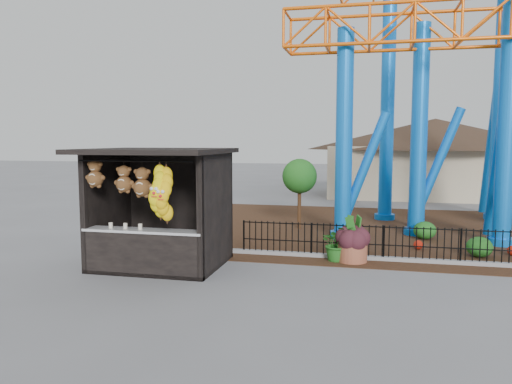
% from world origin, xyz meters
% --- Properties ---
extents(ground, '(120.00, 120.00, 0.00)m').
position_xyz_m(ground, '(0.00, 0.00, 0.00)').
color(ground, slate).
rests_on(ground, ground).
extents(mulch_bed, '(18.00, 12.00, 0.02)m').
position_xyz_m(mulch_bed, '(4.00, 8.00, 0.01)').
color(mulch_bed, '#331E11').
rests_on(mulch_bed, ground).
extents(curb, '(18.00, 0.18, 0.12)m').
position_xyz_m(curb, '(4.00, 3.00, 0.06)').
color(curb, gray).
rests_on(curb, ground).
extents(prize_booth, '(3.50, 3.40, 3.12)m').
position_xyz_m(prize_booth, '(-2.98, 0.92, 1.52)').
color(prize_booth, black).
rests_on(prize_booth, ground).
extents(picket_fence, '(12.20, 0.06, 1.00)m').
position_xyz_m(picket_fence, '(4.90, 3.00, 0.50)').
color(picket_fence, black).
rests_on(picket_fence, ground).
extents(roller_coaster, '(11.00, 6.37, 10.82)m').
position_xyz_m(roller_coaster, '(5.12, 8.23, 6.44)').
color(roller_coaster, blue).
rests_on(roller_coaster, ground).
extents(terracotta_planter, '(0.83, 0.83, 0.56)m').
position_xyz_m(terracotta_planter, '(1.96, 2.69, 0.28)').
color(terracotta_planter, '#964E36').
rests_on(terracotta_planter, ground).
extents(planter_foliage, '(0.70, 0.70, 0.64)m').
position_xyz_m(planter_foliage, '(1.96, 2.69, 0.88)').
color(planter_foliage, '#36151C').
rests_on(planter_foliage, terracotta_planter).
extents(potted_plant, '(1.12, 1.05, 1.01)m').
position_xyz_m(potted_plant, '(1.55, 2.70, 0.50)').
color(potted_plant, '#2D5C1B').
rests_on(potted_plant, ground).
extents(landscaping, '(7.23, 3.33, 0.60)m').
position_xyz_m(landscaping, '(5.26, 5.31, 0.28)').
color(landscaping, '#1D591A').
rests_on(landscaping, mulch_bed).
extents(pavilion, '(15.00, 15.00, 4.80)m').
position_xyz_m(pavilion, '(6.00, 20.00, 3.07)').
color(pavilion, '#BFAD8C').
rests_on(pavilion, ground).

